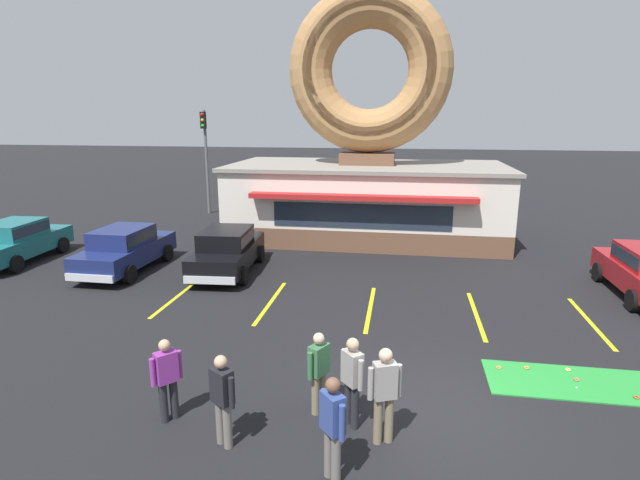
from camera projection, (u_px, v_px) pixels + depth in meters
The scene contains 25 objects.
ground_plane at pixel (434, 410), 9.55m from camera, with size 160.00×160.00×0.00m, color black.
donut_shop_building at pixel (368, 156), 22.37m from camera, with size 12.30×6.75×10.96m.
putting_mat at pixel (605, 385), 10.38m from camera, with size 4.78×1.48×0.03m, color green.
mini_donut_near_right at pixel (568, 370), 10.96m from camera, with size 0.13×0.13×0.04m, color #E5C666.
mini_donut_mid_left at pixel (527, 368), 11.04m from camera, with size 0.13×0.13×0.04m, color #D17F47.
mini_donut_mid_centre at pixel (499, 367), 11.05m from camera, with size 0.13×0.13×0.04m, color #D17F47.
mini_donut_far_centre at pixel (577, 379), 10.55m from camera, with size 0.13×0.13×0.04m, color #A5724C.
mini_donut_far_right at pixel (637, 397), 9.88m from camera, with size 0.13×0.13×0.04m, color brown.
golf_ball at pixel (577, 388), 10.21m from camera, with size 0.04×0.04×0.04m, color white.
car_navy at pixel (125, 247), 17.95m from camera, with size 2.00×4.57×1.60m.
car_teal at pixel (16, 240), 19.05m from camera, with size 2.15×4.64×1.60m.
car_black at pixel (227, 249), 17.76m from camera, with size 2.23×4.67×1.60m.
pedestrian_blue_sweater_man at pixel (167, 376), 9.03m from camera, with size 0.43×0.47×1.60m.
pedestrian_hooded_kid at pixel (319, 369), 9.28m from camera, with size 0.40×0.53×1.61m.
pedestrian_leather_jacket_man at pixel (352, 378), 8.84m from camera, with size 0.43×0.47×1.71m.
pedestrian_clipboard_woman at pixel (222, 396), 8.31m from camera, with size 0.52×0.41×1.66m.
pedestrian_beanie_man at pixel (333, 424), 7.49m from camera, with size 0.43×0.47×1.73m.
pedestrian_crossing_woman at pixel (384, 391), 8.37m from camera, with size 0.56×0.37×1.75m.
trash_bin at pixel (225, 234), 21.68m from camera, with size 0.57×0.57×0.97m.
traffic_light_pole at pixel (205, 148), 27.95m from camera, with size 0.28×0.47×5.80m.
parking_stripe_far_left at pixel (178, 296), 15.55m from camera, with size 0.12×3.60×0.01m, color yellow.
parking_stripe_left at pixel (271, 302), 15.06m from camera, with size 0.12×3.60×0.01m, color yellow.
parking_stripe_mid_left at pixel (370, 308), 14.58m from camera, with size 0.12×3.60×0.01m, color yellow.
parking_stripe_centre at pixel (476, 315), 14.10m from camera, with size 0.12×3.60×0.01m, color yellow.
parking_stripe_mid_right at pixel (590, 322), 13.62m from camera, with size 0.12×3.60×0.01m, color yellow.
Camera 1 is at (-0.77, -8.73, 5.46)m, focal length 28.00 mm.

